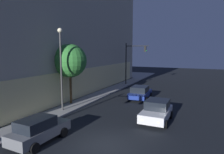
{
  "coord_description": "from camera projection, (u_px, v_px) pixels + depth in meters",
  "views": [
    {
      "loc": [
        -10.38,
        -5.19,
        5.79
      ],
      "look_at": [
        8.14,
        3.27,
        3.1
      ],
      "focal_mm": 32.04,
      "sensor_mm": 36.0,
      "label": 1
    }
  ],
  "objects": [
    {
      "name": "car_white",
      "position": [
        157.0,
        111.0,
        16.48
      ],
      "size": [
        4.12,
        2.24,
        1.73
      ],
      "color": "silver",
      "rests_on": "ground"
    },
    {
      "name": "ground_plane",
      "position": [
        105.0,
        146.0,
        12.26
      ],
      "size": [
        120.0,
        120.0,
        0.0
      ],
      "primitive_type": "plane",
      "color": "black"
    },
    {
      "name": "traffic_light_far_corner",
      "position": [
        132.0,
        57.0,
        33.25
      ],
      "size": [
        0.33,
        3.91,
        6.88
      ],
      "color": "black",
      "rests_on": "sidewalk_corner"
    },
    {
      "name": "modern_building",
      "position": [
        25.0,
        29.0,
        31.11
      ],
      "size": [
        33.18,
        24.51,
        18.39
      ],
      "color": "#4C4C51",
      "rests_on": "ground"
    },
    {
      "name": "car_blue",
      "position": [
        140.0,
        92.0,
        23.96
      ],
      "size": [
        4.27,
        2.32,
        1.59
      ],
      "color": "navy",
      "rests_on": "ground"
    },
    {
      "name": "sidewalk_tree",
      "position": [
        70.0,
        61.0,
        21.07
      ],
      "size": [
        3.53,
        3.53,
        6.35
      ],
      "color": "#533B1E",
      "rests_on": "sidewalk_corner"
    },
    {
      "name": "street_lamp_sidewalk",
      "position": [
        61.0,
        59.0,
        18.54
      ],
      "size": [
        0.44,
        0.44,
        7.7
      ],
      "color": "#3F3F3F",
      "rests_on": "sidewalk_corner"
    },
    {
      "name": "car_grey",
      "position": [
        39.0,
        130.0,
        12.65
      ],
      "size": [
        4.1,
        2.06,
        1.63
      ],
      "color": "slate",
      "rests_on": "ground"
    }
  ]
}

